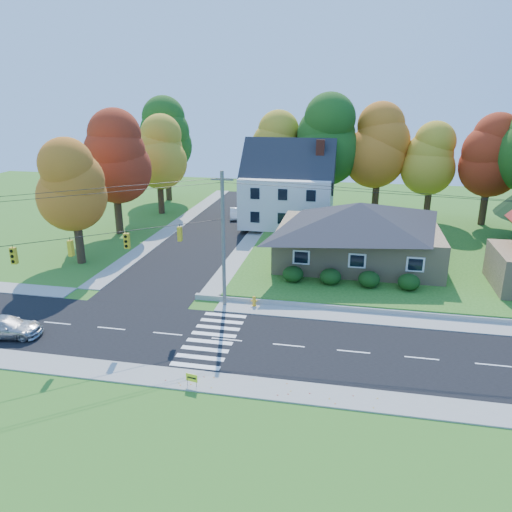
{
  "coord_description": "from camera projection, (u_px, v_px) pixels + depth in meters",
  "views": [
    {
      "loc": [
        7.45,
        -27.7,
        15.2
      ],
      "look_at": [
        0.32,
        8.0,
        3.08
      ],
      "focal_mm": 35.0,
      "sensor_mm": 36.0,
      "label": 1
    }
  ],
  "objects": [
    {
      "name": "ground",
      "position": [
        227.0,
        340.0,
        31.96
      ],
      "size": [
        120.0,
        120.0,
        0.0
      ],
      "primitive_type": "plane",
      "color": "#3D7923"
    },
    {
      "name": "road_main",
      "position": [
        227.0,
        340.0,
        31.96
      ],
      "size": [
        90.0,
        8.0,
        0.02
      ],
      "primitive_type": "cube",
      "color": "black",
      "rests_on": "ground"
    },
    {
      "name": "road_cross",
      "position": [
        216.0,
        228.0,
        57.63
      ],
      "size": [
        8.0,
        44.0,
        0.02
      ],
      "primitive_type": "cube",
      "color": "black",
      "rests_on": "ground"
    },
    {
      "name": "sidewalk_north",
      "position": [
        244.0,
        308.0,
        36.6
      ],
      "size": [
        90.0,
        2.0,
        0.08
      ],
      "primitive_type": "cube",
      "color": "#9C9A90",
      "rests_on": "ground"
    },
    {
      "name": "sidewalk_south",
      "position": [
        204.0,
        382.0,
        27.29
      ],
      "size": [
        90.0,
        2.0,
        0.08
      ],
      "primitive_type": "cube",
      "color": "#9C9A90",
      "rests_on": "ground"
    },
    {
      "name": "lawn",
      "position": [
        408.0,
        250.0,
        49.0
      ],
      "size": [
        30.0,
        30.0,
        0.5
      ],
      "primitive_type": "cube",
      "color": "#3D7923",
      "rests_on": "ground"
    },
    {
      "name": "ranch_house",
      "position": [
        358.0,
        231.0,
        44.32
      ],
      "size": [
        14.6,
        10.6,
        5.4
      ],
      "color": "tan",
      "rests_on": "lawn"
    },
    {
      "name": "colonial_house",
      "position": [
        288.0,
        189.0,
        56.55
      ],
      "size": [
        10.4,
        8.4,
        9.6
      ],
      "color": "silver",
      "rests_on": "lawn"
    },
    {
      "name": "hedge_row",
      "position": [
        350.0,
        278.0,
        39.32
      ],
      "size": [
        10.7,
        1.7,
        1.27
      ],
      "color": "#163A10",
      "rests_on": "lawn"
    },
    {
      "name": "traffic_infrastructure",
      "position": [
        228.0,
        257.0,
        31.62
      ],
      "size": [
        38.1,
        10.66,
        10.0
      ],
      "color": "#666059",
      "rests_on": "ground"
    },
    {
      "name": "tree_lot_0",
      "position": [
        279.0,
        149.0,
        61.34
      ],
      "size": [
        6.72,
        6.72,
        12.51
      ],
      "color": "#3F2A19",
      "rests_on": "lawn"
    },
    {
      "name": "tree_lot_1",
      "position": [
        328.0,
        140.0,
        58.88
      ],
      "size": [
        7.84,
        7.84,
        14.6
      ],
      "color": "#3F2A19",
      "rests_on": "lawn"
    },
    {
      "name": "tree_lot_2",
      "position": [
        379.0,
        146.0,
        58.9
      ],
      "size": [
        7.28,
        7.28,
        13.56
      ],
      "color": "#3F2A19",
      "rests_on": "lawn"
    },
    {
      "name": "tree_lot_3",
      "position": [
        432.0,
        159.0,
        57.26
      ],
      "size": [
        6.16,
        6.16,
        11.47
      ],
      "color": "#3F2A19",
      "rests_on": "lawn"
    },
    {
      "name": "tree_lot_4",
      "position": [
        491.0,
        156.0,
        55.01
      ],
      "size": [
        6.72,
        6.72,
        12.51
      ],
      "color": "#3F2A19",
      "rests_on": "lawn"
    },
    {
      "name": "tree_west_0",
      "position": [
        73.0,
        186.0,
        44.02
      ],
      "size": [
        6.16,
        6.16,
        11.47
      ],
      "color": "#3F2A19",
      "rests_on": "ground"
    },
    {
      "name": "tree_west_1",
      "position": [
        113.0,
        157.0,
        53.1
      ],
      "size": [
        7.28,
        7.28,
        13.56
      ],
      "color": "#3F2A19",
      "rests_on": "ground"
    },
    {
      "name": "tree_west_2",
      "position": [
        158.0,
        152.0,
        62.43
      ],
      "size": [
        6.72,
        6.72,
        12.51
      ],
      "color": "#3F2A19",
      "rests_on": "ground"
    },
    {
      "name": "tree_west_3",
      "position": [
        166.0,
        136.0,
        69.83
      ],
      "size": [
        7.84,
        7.84,
        14.6
      ],
      "color": "#3F2A19",
      "rests_on": "ground"
    },
    {
      "name": "silver_sedan",
      "position": [
        5.0,
        327.0,
        32.19
      ],
      "size": [
        4.82,
        2.61,
        1.33
      ],
      "primitive_type": "imported",
      "rotation": [
        0.0,
        0.0,
        1.74
      ],
      "color": "#BDBDBF",
      "rests_on": "road_main"
    },
    {
      "name": "white_car",
      "position": [
        235.0,
        213.0,
        62.11
      ],
      "size": [
        2.16,
        3.94,
        1.23
      ],
      "primitive_type": "imported",
      "rotation": [
        0.0,
        0.0,
        0.24
      ],
      "color": "white",
      "rests_on": "road_cross"
    },
    {
      "name": "fire_hydrant",
      "position": [
        254.0,
        302.0,
        36.75
      ],
      "size": [
        0.47,
        0.37,
        0.84
      ],
      "color": "gold",
      "rests_on": "ground"
    },
    {
      "name": "yard_sign",
      "position": [
        192.0,
        378.0,
        26.6
      ],
      "size": [
        0.67,
        0.15,
        0.85
      ],
      "color": "black",
      "rests_on": "ground"
    }
  ]
}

